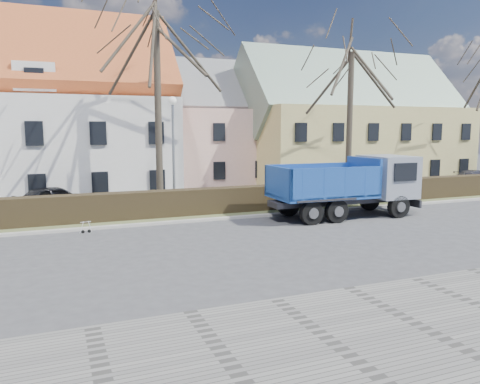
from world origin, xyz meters
name	(u,v)px	position (x,y,z in m)	size (l,w,h in m)	color
ground	(258,241)	(0.00, 0.00, 0.00)	(120.00, 120.00, 0.00)	#3F3F42
sidewalk_near	(414,324)	(0.00, -8.50, 0.04)	(80.00, 5.00, 0.08)	slate
curb_far	(219,219)	(0.00, 4.60, 0.06)	(80.00, 0.30, 0.12)	#ADAA9F
grass_strip	(209,213)	(0.00, 6.20, 0.05)	(80.00, 3.00, 0.10)	#525B33
hedge	(210,202)	(0.00, 6.00, 0.65)	(60.00, 0.90, 1.30)	black
building_pink	(202,133)	(4.00, 20.00, 4.00)	(10.80, 8.80, 8.00)	#D8A899
building_yellow	(350,130)	(16.00, 17.00, 4.25)	(18.80, 10.80, 8.50)	tan
tree_1	(158,91)	(-2.00, 8.50, 6.33)	(9.20, 9.20, 12.65)	#383026
tree_2	(350,110)	(10.00, 8.50, 5.50)	(8.00, 8.00, 11.00)	#383026
dump_truck	(340,186)	(5.76, 3.08, 1.55)	(7.73, 2.87, 3.09)	navy
streetlight	(174,155)	(-1.59, 7.00, 3.01)	(0.47, 0.47, 6.01)	gray
cart_frame	(82,227)	(-6.30, 3.97, 0.27)	(0.60, 0.34, 0.55)	silver
parked_car_a	(55,199)	(-7.28, 9.97, 0.70)	(1.65, 4.10, 1.40)	black
parked_car_b	(474,177)	(23.15, 10.57, 0.59)	(1.64, 4.03, 1.17)	#33323D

